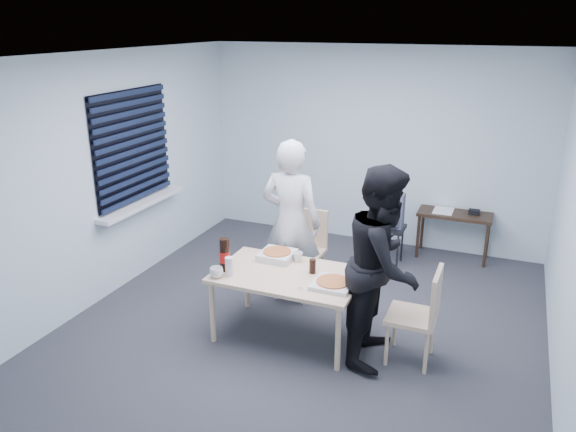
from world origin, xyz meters
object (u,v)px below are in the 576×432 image
at_px(dining_table, 288,279).
at_px(mug_a, 216,272).
at_px(chair_right, 422,310).
at_px(side_table, 455,219).
at_px(mug_b, 298,257).
at_px(backpack, 391,211).
at_px(chair_far, 307,243).
at_px(soda_bottle, 225,255).
at_px(person_black, 383,265).
at_px(person_white, 291,223).
at_px(stool, 389,235).

relative_size(dining_table, mug_a, 10.94).
relative_size(chair_right, side_table, 0.99).
distance_m(mug_a, mug_b, 0.83).
height_order(backpack, mug_a, backpack).
relative_size(dining_table, chair_far, 1.51).
bearing_deg(soda_bottle, chair_right, 6.13).
xyz_separation_m(person_black, side_table, (0.34, 2.51, -0.36)).
bearing_deg(mug_b, chair_right, -11.56).
relative_size(person_white, soda_bottle, 5.54).
bearing_deg(backpack, soda_bottle, -138.12).
height_order(chair_far, stool, chair_far).
height_order(backpack, soda_bottle, soda_bottle).
distance_m(person_white, person_black, 1.33).
xyz_separation_m(chair_far, chair_right, (1.46, -1.05, 0.00)).
xyz_separation_m(backpack, mug_a, (-1.09, -2.35, 0.01)).
relative_size(person_black, mug_a, 14.39).
height_order(dining_table, soda_bottle, soda_bottle).
relative_size(stool, backpack, 1.15).
bearing_deg(side_table, backpack, -144.35).
bearing_deg(stool, dining_table, -104.28).
bearing_deg(mug_b, soda_bottle, -140.83).
bearing_deg(dining_table, mug_b, 93.34).
distance_m(person_white, side_table, 2.38).
bearing_deg(soda_bottle, chair_far, 74.03).
bearing_deg(chair_far, mug_a, -104.16).
bearing_deg(mug_a, side_table, 57.79).
height_order(person_black, mug_a, person_black).
bearing_deg(side_table, chair_far, -134.93).
bearing_deg(mug_b, stool, 72.92).
distance_m(dining_table, soda_bottle, 0.63).
bearing_deg(chair_far, side_table, 45.07).
distance_m(chair_far, person_black, 1.58).
bearing_deg(backpack, dining_table, -125.91).
height_order(person_black, mug_b, person_black).
xyz_separation_m(chair_far, person_white, (-0.03, -0.38, 0.37)).
distance_m(dining_table, stool, 2.11).
bearing_deg(chair_far, person_black, -43.97).
bearing_deg(chair_far, dining_table, -78.62).
distance_m(backpack, mug_a, 2.59).
bearing_deg(mug_a, person_white, 72.71).
distance_m(backpack, mug_b, 1.81).
relative_size(person_black, stool, 3.61).
height_order(side_table, stool, side_table).
distance_m(dining_table, person_black, 0.93).
height_order(chair_far, soda_bottle, soda_bottle).
relative_size(chair_far, person_black, 0.50).
distance_m(dining_table, chair_right, 1.25).
xyz_separation_m(stool, soda_bottle, (-1.09, -2.19, 0.43)).
bearing_deg(chair_right, person_black, -177.28).
bearing_deg(person_white, side_table, -128.99).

